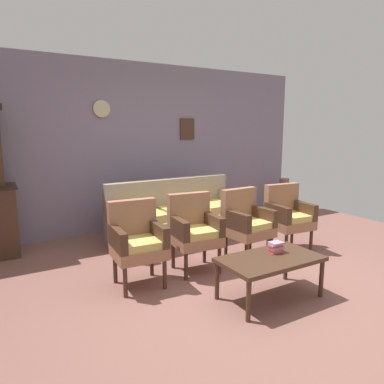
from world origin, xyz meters
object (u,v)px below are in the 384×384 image
floor_vase_by_wall (284,196)px  coffee_table (270,262)px  armchair_row_middle (137,239)px  armchair_by_doorway (246,221)px  book_stack_on_table (276,247)px  armchair_near_cabinet (288,214)px  armchair_near_couch_end (194,229)px  floral_couch (179,219)px

floor_vase_by_wall → coffee_table: bearing=-136.6°
armchair_row_middle → armchair_by_doorway: 1.47m
coffee_table → armchair_by_doorway: bearing=63.9°
book_stack_on_table → coffee_table: bearing=-150.5°
armchair_near_cabinet → floor_vase_by_wall: size_ratio=1.31×
armchair_near_couch_end → armchair_near_cabinet: (1.46, -0.05, 0.00)m
armchair_near_cabinet → floor_vase_by_wall: bearing=46.6°
book_stack_on_table → floor_vase_by_wall: (2.59, 2.51, -0.13)m
armchair_near_couch_end → armchair_by_doorway: size_ratio=1.00×
floral_couch → armchair_row_middle: (-1.09, -1.11, 0.17)m
floral_couch → armchair_near_couch_end: bearing=-108.8°
armchair_near_couch_end → armchair_by_doorway: 0.74m
armchair_row_middle → book_stack_on_table: armchair_row_middle is taller
armchair_row_middle → armchair_by_doorway: bearing=-0.1°
floral_couch → book_stack_on_table: size_ratio=13.79×
armchair_by_doorway → book_stack_on_table: size_ratio=5.97×
book_stack_on_table → floor_vase_by_wall: size_ratio=0.22×
armchair_by_doorway → coffee_table: armchair_by_doorway is taller
armchair_row_middle → armchair_near_couch_end: bearing=3.4°
floral_couch → armchair_near_cabinet: 1.58m
coffee_table → armchair_near_cabinet: bearing=38.6°
armchair_row_middle → floor_vase_by_wall: (3.73, 1.63, -0.16)m
floor_vase_by_wall → armchair_near_cabinet: bearing=-133.4°
coffee_table → floor_vase_by_wall: bearing=43.4°
armchair_row_middle → coffee_table: armchair_row_middle is taller
armchair_row_middle → armchair_near_cabinet: same height
armchair_row_middle → armchair_near_cabinet: 2.19m
armchair_row_middle → coffee_table: (1.00, -0.95, -0.12)m
armchair_near_cabinet → coffee_table: bearing=-141.4°
armchair_near_couch_end → armchair_near_cabinet: 1.46m
armchair_by_doorway → armchair_near_cabinet: 0.72m
book_stack_on_table → armchair_near_cabinet: bearing=39.7°
book_stack_on_table → floor_vase_by_wall: 3.61m
armchair_near_couch_end → floor_vase_by_wall: (3.01, 1.59, -0.16)m
book_stack_on_table → floor_vase_by_wall: bearing=44.0°
armchair_row_middle → coffee_table: bearing=-43.5°
armchair_near_couch_end → floor_vase_by_wall: 3.40m
floor_vase_by_wall → book_stack_on_table: bearing=-136.0°
book_stack_on_table → floral_couch: bearing=91.4°
armchair_near_cabinet → armchair_near_couch_end: bearing=178.2°
armchair_near_couch_end → armchair_by_doorway: bearing=-3.5°
armchair_by_doorway → floral_couch: bearing=108.6°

